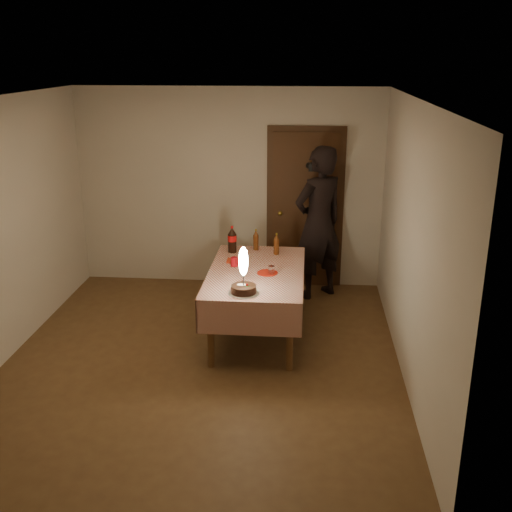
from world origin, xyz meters
name	(u,v)px	position (x,y,z in m)	size (l,w,h in m)	color
ground	(203,360)	(0.00, 0.00, 0.00)	(4.00, 4.50, 0.01)	brown
room_shell	(203,201)	(0.03, 0.08, 1.65)	(4.04, 4.54, 2.62)	beige
dining_table	(256,279)	(0.50, 0.62, 0.67)	(1.02, 1.72, 0.77)	brown
birthday_cake	(244,280)	(0.43, -0.03, 0.90)	(0.31, 0.31, 0.47)	white
red_plate	(267,273)	(0.62, 0.55, 0.77)	(0.22, 0.22, 0.01)	red
red_cup	(234,262)	(0.25, 0.74, 0.82)	(0.08, 0.08, 0.10)	#B90C16
clear_cup	(271,270)	(0.67, 0.52, 0.81)	(0.07, 0.07, 0.09)	white
napkin_stack	(234,261)	(0.22, 0.89, 0.78)	(0.15, 0.15, 0.02)	red
cola_bottle	(232,240)	(0.16, 1.22, 0.92)	(0.10, 0.10, 0.32)	black
amber_bottle_left	(256,240)	(0.43, 1.33, 0.89)	(0.06, 0.06, 0.25)	#55290E
amber_bottle_right	(276,245)	(0.68, 1.18, 0.89)	(0.06, 0.06, 0.25)	#55290E
photographer	(319,223)	(1.18, 1.85, 0.97)	(0.84, 0.80, 1.94)	black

